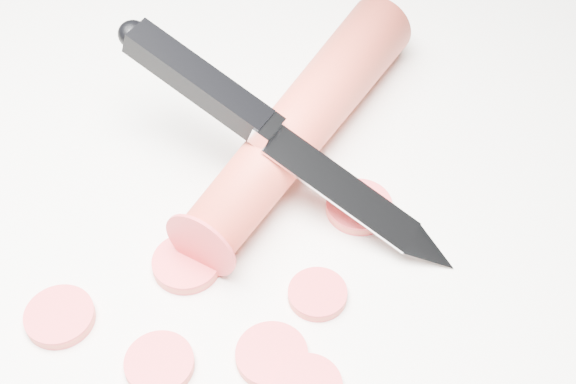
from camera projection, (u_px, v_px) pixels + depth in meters
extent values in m
plane|color=silver|center=(177.00, 221.00, 0.46)|extent=(2.40, 2.40, 0.00)
cylinder|color=red|center=(303.00, 121.00, 0.49)|extent=(0.18, 0.19, 0.04)
cylinder|color=red|center=(60.00, 317.00, 0.42)|extent=(0.04, 0.04, 0.01)
cylinder|color=red|center=(272.00, 355.00, 0.40)|extent=(0.04, 0.04, 0.01)
cylinder|color=red|center=(159.00, 364.00, 0.40)|extent=(0.04, 0.04, 0.01)
cylinder|color=red|center=(318.00, 294.00, 0.43)|extent=(0.03, 0.03, 0.01)
cylinder|color=red|center=(359.00, 207.00, 0.47)|extent=(0.04, 0.04, 0.01)
cylinder|color=red|center=(187.00, 263.00, 0.44)|extent=(0.04, 0.04, 0.01)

